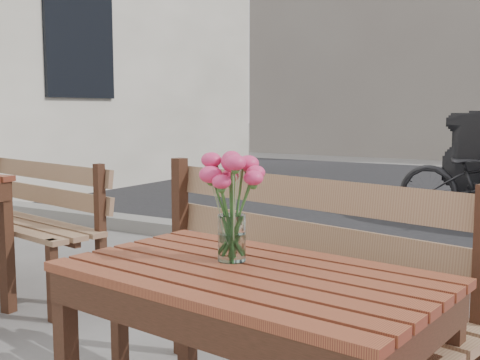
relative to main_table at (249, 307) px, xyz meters
The scene contains 5 objects.
street 4.96m from the main_table, 91.39° to the left, with size 30.00×8.12×0.12m.
main_table is the anchor object (origin of this frame).
main_bench 0.51m from the main_table, 103.56° to the left, with size 1.60×0.78×0.96m.
main_vase 0.35m from the main_table, 146.81° to the left, with size 0.19×0.19×0.34m.
second_bench 2.47m from the main_table, 154.25° to the left, with size 1.45×0.67×0.87m.
Camera 1 is at (0.98, -1.36, 1.16)m, focal length 45.00 mm.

